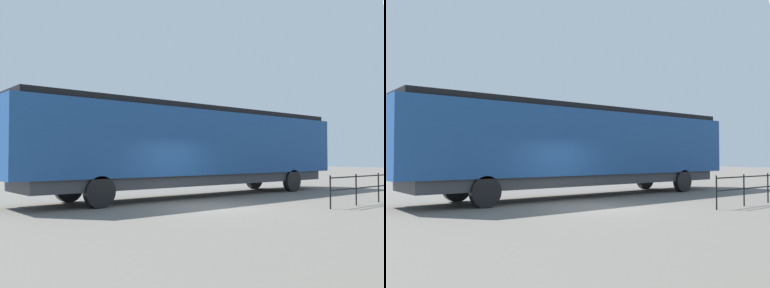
# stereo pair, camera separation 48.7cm
# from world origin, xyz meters

# --- Properties ---
(ground_plane) EXTENTS (120.00, 120.00, 0.00)m
(ground_plane) POSITION_xyz_m (0.00, 0.00, 0.00)
(ground_plane) COLOR #666059
(locomotive) EXTENTS (2.83, 16.80, 3.96)m
(locomotive) POSITION_xyz_m (-3.38, 2.81, 2.24)
(locomotive) COLOR navy
(locomotive) RESTS_ON ground_plane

